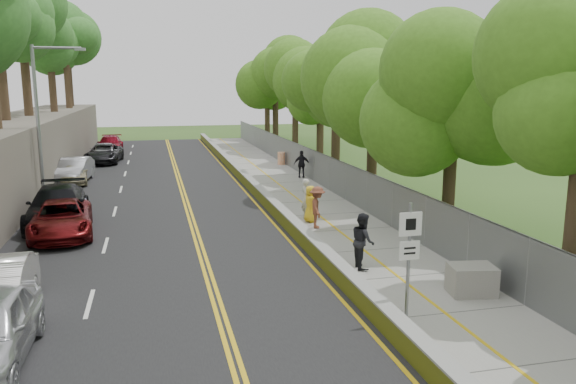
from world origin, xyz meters
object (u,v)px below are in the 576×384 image
streetlight (43,115)px  construction_barrel (281,158)px  painter_0 (310,204)px  person_far (302,164)px  car_2 (61,219)px  signpost (409,248)px  concrete_block (472,280)px

streetlight → construction_barrel: streetlight is taller
painter_0 → person_far: 12.05m
streetlight → person_far: size_ratio=4.46×
car_2 → construction_barrel: bearing=47.9°
signpost → car_2: (-10.05, 10.86, -1.21)m
concrete_block → streetlight: bearing=131.7°
concrete_block → painter_0: size_ratio=0.79×
painter_0 → signpost: bearing=161.9°
signpost → concrete_block: 3.21m
car_2 → person_far: (13.20, 11.59, 0.20)m
car_2 → streetlight: bearing=97.8°
signpost → concrete_block: (2.60, 1.16, -1.48)m
streetlight → painter_0: streetlight is taller
streetlight → concrete_block: streetlight is taller
person_far → concrete_block: bearing=103.6°
concrete_block → painter_0: painter_0 is taller
person_far → car_2: bearing=56.3°
construction_barrel → concrete_block: construction_barrel is taller
concrete_block → person_far: person_far is taller
signpost → person_far: (3.15, 22.45, -1.01)m
person_far → painter_0: bearing=91.9°
painter_0 → car_2: bearing=73.3°
concrete_block → signpost: bearing=-156.1°
signpost → car_2: size_ratio=0.61×
car_2 → painter_0: bearing=-6.3°
concrete_block → painter_0: 9.82m
streetlight → concrete_block: (14.12, -15.86, -4.16)m
streetlight → painter_0: bearing=-27.9°
construction_barrel → painter_0: painter_0 is taller
construction_barrel → signpost: bearing=-96.4°
signpost → painter_0: (0.40, 10.72, -1.09)m
signpost → construction_barrel: size_ratio=3.24×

